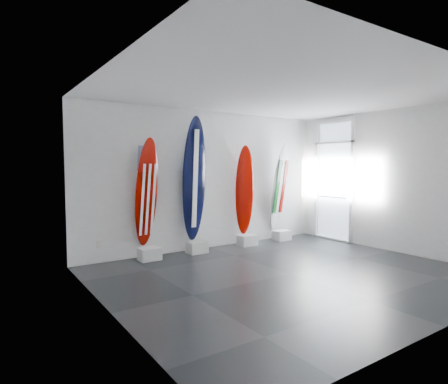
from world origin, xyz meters
TOP-DOWN VIEW (x-y plane):
  - floor at (0.00, 0.00)m, footprint 6.00×6.00m
  - ceiling at (0.00, 0.00)m, footprint 6.00×6.00m
  - wall_back at (0.00, 2.50)m, footprint 6.00×0.00m
  - wall_left at (-3.00, 0.00)m, footprint 0.00×5.00m
  - wall_right at (3.00, 0.00)m, footprint 0.00×5.00m
  - display_block_usa at (-1.57, 2.18)m, footprint 0.40×0.30m
  - surfboard_usa at (-1.57, 2.28)m, footprint 0.53×0.46m
  - display_block_navy at (-0.52, 2.18)m, footprint 0.40×0.30m
  - surfboard_navy at (-0.52, 2.28)m, footprint 0.61×0.31m
  - display_block_swiss at (0.79, 2.18)m, footprint 0.40×0.30m
  - surfboard_swiss at (0.79, 2.28)m, footprint 0.48×0.26m
  - display_block_italy at (1.86, 2.18)m, footprint 0.40×0.30m
  - surfboard_italy at (1.86, 2.28)m, footprint 0.54×0.49m
  - wall_outlet at (-2.45, 2.48)m, footprint 0.09×0.02m
  - glass_door at (2.97, 1.55)m, footprint 0.12×1.16m
  - balcony at (4.30, 1.55)m, footprint 2.80×2.20m

SIDE VIEW (x-z plane):
  - floor at x=0.00m, z-range 0.00..0.00m
  - display_block_usa at x=-1.57m, z-range 0.00..0.24m
  - display_block_navy at x=-0.52m, z-range 0.00..0.24m
  - display_block_swiss at x=0.79m, z-range 0.00..0.24m
  - display_block_italy at x=1.86m, z-range 0.00..0.24m
  - wall_outlet at x=-2.45m, z-range 0.28..0.41m
  - balcony at x=4.30m, z-range -0.10..1.10m
  - surfboard_swiss at x=0.79m, z-range 0.24..2.28m
  - surfboard_usa at x=-1.57m, z-range 0.23..2.35m
  - surfboard_italy at x=1.86m, z-range 0.23..2.36m
  - glass_door at x=2.97m, z-range 0.00..2.85m
  - wall_back at x=0.00m, z-range -1.50..4.50m
  - wall_left at x=-3.00m, z-range -1.00..4.00m
  - wall_right at x=3.00m, z-range -1.00..4.00m
  - surfboard_navy at x=-0.52m, z-range 0.24..2.83m
  - ceiling at x=0.00m, z-range 3.00..3.00m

